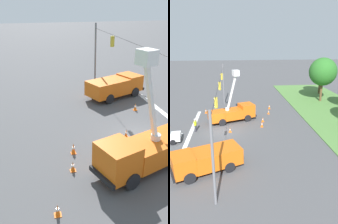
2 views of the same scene
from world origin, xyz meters
TOP-DOWN VIEW (x-y plane):
  - ground_plane at (0.00, 0.00)m, footprint 200.00×200.00m
  - lane_markings at (0.00, -5.45)m, footprint 17.60×15.25m
  - signal_gantry at (0.01, -0.00)m, footprint 26.20×0.33m
  - tree_far_west at (-18.57, 20.35)m, footprint 4.26×4.32m
  - tree_west at (-12.77, 18.30)m, footprint 4.88×5.11m
  - utility_truck_bucket_lift at (-3.85, 1.58)m, footprint 4.36×7.09m
  - utility_truck_support_near at (8.67, -1.02)m, footprint 4.64×6.67m
  - road_worker at (-0.52, -3.38)m, footprint 0.64×0.33m
  - traffic_cone_foreground_left at (-10.88, 2.80)m, footprint 0.36×0.36m
  - traffic_cone_mid_left at (0.18, 1.05)m, footprint 0.36×0.36m
  - traffic_cone_mid_right at (-9.07, 7.75)m, footprint 0.36×0.36m
  - traffic_cone_near_bucket at (-1.15, 5.36)m, footprint 0.36×0.36m
  - traffic_cone_lane_edge_a at (4.82, -1.69)m, footprint 0.36×0.36m
  - traffic_cone_lane_edge_b at (-6.41, 7.16)m, footprint 0.36×0.36m
  - traffic_cone_far_left at (-3.08, 5.77)m, footprint 0.36×0.36m
  - traffic_cone_far_right at (-7.85, -2.84)m, footprint 0.36×0.36m

SIDE VIEW (x-z plane):
  - ground_plane at x=0.00m, z-range 0.00..0.00m
  - lane_markings at x=0.00m, z-range 0.00..0.01m
  - traffic_cone_mid_left at x=0.18m, z-range -0.01..0.62m
  - traffic_cone_lane_edge_b at x=-6.41m, z-range -0.01..0.64m
  - traffic_cone_far_left at x=-3.08m, z-range -0.01..0.66m
  - traffic_cone_lane_edge_a at x=4.82m, z-range -0.01..0.70m
  - traffic_cone_foreground_left at x=-10.88m, z-range -0.01..0.73m
  - traffic_cone_far_right at x=-7.85m, z-range -0.01..0.73m
  - traffic_cone_near_bucket at x=-1.15m, z-range 0.00..0.76m
  - traffic_cone_mid_right at x=-9.07m, z-range 0.00..0.78m
  - road_worker at x=-0.52m, z-range 0.11..1.88m
  - utility_truck_support_near at x=8.67m, z-range 0.17..2.29m
  - utility_truck_bucket_lift at x=-3.85m, z-range -2.29..5.08m
  - tree_far_west at x=-18.57m, z-range 1.17..7.38m
  - signal_gantry at x=0.01m, z-range 0.83..8.03m
  - tree_west at x=-12.77m, z-range 1.53..9.75m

